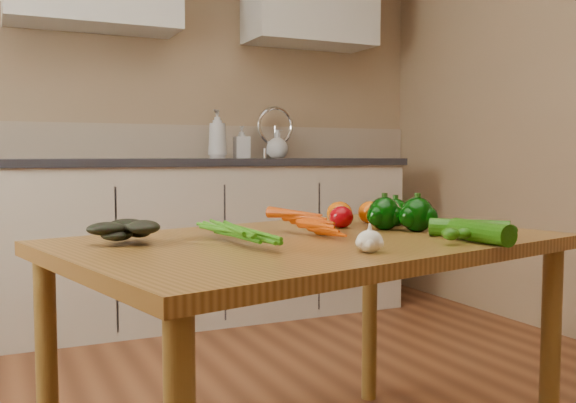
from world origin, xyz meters
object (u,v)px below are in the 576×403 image
Objects in this scene: leafy_greens at (127,225)px; tomato_a at (341,217)px; soap_bottle_c at (277,144)px; tomato_b at (339,213)px; pepper_b at (395,212)px; carrot_bunch at (288,226)px; garlic_bulb at (370,241)px; soap_bottle_b at (242,142)px; soap_bottle_a at (217,134)px; tomato_c at (370,212)px; zucchini_a at (469,229)px; table at (310,266)px; zucchini_b at (481,232)px; pepper_a at (384,214)px; pepper_c at (417,215)px.

leafy_greens is 2.53× the size of tomato_a.
soap_bottle_c is 2.12× the size of tomato_b.
leafy_greens is at bearing -176.06° from pepper_b.
tomato_a is (0.25, 0.15, 0.00)m from carrot_bunch.
tomato_a is (0.19, 0.46, 0.01)m from garlic_bulb.
soap_bottle_b is 2.62× the size of tomato_a.
carrot_bunch is 0.42m from leafy_greens.
tomato_a is at bearing -58.99° from soap_bottle_a.
tomato_c is 0.42m from zucchini_a.
soap_bottle_c is at bearing 74.90° from tomato_c.
zucchini_a is (0.45, -0.20, -0.01)m from carrot_bunch.
zucchini_a is (0.86, -0.27, -0.02)m from leafy_greens.
soap_bottle_a is (0.42, 2.01, 0.42)m from table.
tomato_a is at bearing 109.21° from zucchini_b.
leafy_greens is (-1.07, -1.98, -0.25)m from soap_bottle_b.
pepper_b is (0.85, 0.06, -0.00)m from leafy_greens.
pepper_a reaches higher than tomato_a.
zucchini_b is at bearing -70.79° from tomato_a.
zucchini_a is at bearing -52.73° from soap_bottle_a.
soap_bottle_b is 1.97m from tomato_a.
carrot_bunch is at bearing -10.13° from leafy_greens.
pepper_a is at bearing -93.31° from soap_bottle_b.
table is 0.35m from tomato_b.
table is 15.06× the size of pepper_a.
pepper_a is at bearing -160.05° from soap_bottle_c.
tomato_c is 0.51m from zucchini_b.
tomato_b is 0.43× the size of zucchini_b.
carrot_bunch is 0.49m from zucchini_a.
soap_bottle_a is 1.34× the size of zucchini_a.
pepper_b is 0.09m from tomato_c.
tomato_a is at bearing 133.57° from pepper_c.
soap_bottle_b is at bearing 83.20° from pepper_c.
soap_bottle_c is at bearing 71.72° from tomato_b.
soap_bottle_b is 2.28m from zucchini_a.
pepper_c is at bearing -53.91° from soap_bottle_a.
soap_bottle_a is 2.91× the size of pepper_a.
pepper_a is at bearing 111.70° from zucchini_a.
garlic_bulb is 0.50m from tomato_a.
garlic_bulb is 0.29× the size of zucchini_a.
pepper_a reaches higher than pepper_b.
leafy_greens is at bearing 156.98° from carrot_bunch.
pepper_b reaches higher than tomato_b.
carrot_bunch is 3.28× the size of tomato_a.
pepper_c reaches higher than pepper_a.
pepper_a reaches higher than carrot_bunch.
pepper_c is at bearing -87.22° from tomato_c.
table is 19.78× the size of tomato_a.
tomato_b reaches higher than tomato_c.
pepper_c is (0.35, -0.00, 0.13)m from table.
soap_bottle_a is 0.43m from soap_bottle_c.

